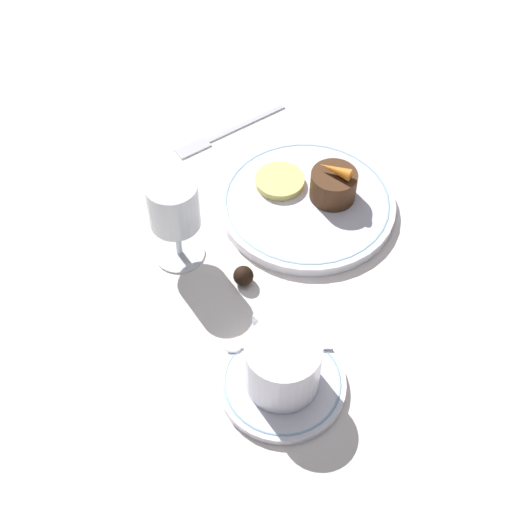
# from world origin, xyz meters

# --- Properties ---
(ground_plane) EXTENTS (3.00, 3.00, 0.00)m
(ground_plane) POSITION_xyz_m (0.00, 0.00, 0.00)
(ground_plane) COLOR white
(dinner_plate) EXTENTS (0.23, 0.23, 0.01)m
(dinner_plate) POSITION_xyz_m (0.03, -0.03, 0.01)
(dinner_plate) COLOR white
(dinner_plate) RESTS_ON ground_plane
(saucer) EXTENTS (0.14, 0.14, 0.01)m
(saucer) POSITION_xyz_m (-0.18, 0.13, 0.01)
(saucer) COLOR white
(saucer) RESTS_ON ground_plane
(coffee_cup) EXTENTS (0.11, 0.08, 0.07)m
(coffee_cup) POSITION_xyz_m (-0.18, 0.13, 0.05)
(coffee_cup) COLOR white
(coffee_cup) RESTS_ON saucer
(spoon) EXTENTS (0.07, 0.11, 0.00)m
(spoon) POSITION_xyz_m (-0.14, 0.13, 0.01)
(spoon) COLOR silver
(spoon) RESTS_ON saucer
(wine_glass) EXTENTS (0.06, 0.06, 0.12)m
(wine_glass) POSITION_xyz_m (0.04, 0.16, 0.08)
(wine_glass) COLOR silver
(wine_glass) RESTS_ON ground_plane
(fork) EXTENTS (0.04, 0.19, 0.01)m
(fork) POSITION_xyz_m (0.21, 0.02, 0.00)
(fork) COLOR silver
(fork) RESTS_ON ground_plane
(dessert_cake) EXTENTS (0.06, 0.06, 0.04)m
(dessert_cake) POSITION_xyz_m (0.03, -0.06, 0.03)
(dessert_cake) COLOR #4C2D19
(dessert_cake) RESTS_ON dinner_plate
(carrot_garnish) EXTENTS (0.04, 0.04, 0.02)m
(carrot_garnish) POSITION_xyz_m (0.03, -0.06, 0.06)
(carrot_garnish) COLOR orange
(carrot_garnish) RESTS_ON dessert_cake
(pineapple_slice) EXTENTS (0.07, 0.07, 0.01)m
(pineapple_slice) POSITION_xyz_m (0.08, -0.01, 0.02)
(pineapple_slice) COLOR #EFE075
(pineapple_slice) RESTS_ON dinner_plate
(chocolate_truffle) EXTENTS (0.02, 0.02, 0.02)m
(chocolate_truffle) POSITION_xyz_m (-0.04, 0.10, 0.01)
(chocolate_truffle) COLOR black
(chocolate_truffle) RESTS_ON ground_plane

